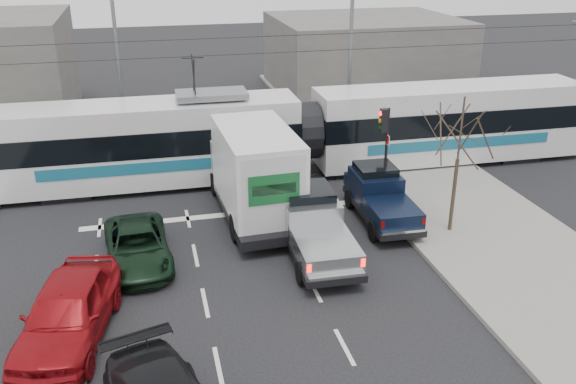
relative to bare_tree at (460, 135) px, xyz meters
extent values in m
plane|color=black|center=(-7.60, -2.50, -3.79)|extent=(120.00, 120.00, 0.00)
cube|color=gray|center=(1.40, -2.50, -3.72)|extent=(6.00, 60.00, 0.15)
cube|color=#33302D|center=(-7.60, 7.50, -3.78)|extent=(60.00, 1.60, 0.03)
cube|color=slate|center=(4.40, 21.50, -1.29)|extent=(12.00, 10.00, 5.00)
cylinder|color=#47382B|center=(0.00, 0.00, -2.27)|extent=(0.14, 0.14, 2.75)
cylinder|color=#47382B|center=(0.00, 0.00, 0.23)|extent=(0.07, 0.07, 2.25)
cylinder|color=black|center=(-1.00, 4.00, -1.84)|extent=(0.12, 0.12, 3.60)
cube|color=black|center=(-1.20, 4.00, -0.54)|extent=(0.28, 0.28, 0.95)
cylinder|color=#FF0C07|center=(-1.35, 4.00, -0.24)|extent=(0.06, 0.20, 0.20)
cylinder|color=orange|center=(-1.35, 4.00, -0.54)|extent=(0.06, 0.20, 0.20)
cylinder|color=#05330C|center=(-1.35, 4.00, -0.84)|extent=(0.06, 0.20, 0.20)
cube|color=white|center=(-1.02, 3.85, -1.34)|extent=(0.02, 0.30, 0.40)
cylinder|color=slate|center=(-0.10, 11.50, 0.71)|extent=(0.20, 0.20, 9.00)
cylinder|color=slate|center=(-11.60, 13.50, 0.71)|extent=(0.20, 0.20, 9.00)
cylinder|color=black|center=(-7.60, 7.50, 1.71)|extent=(60.00, 0.03, 0.03)
cylinder|color=black|center=(-7.60, 7.50, 2.41)|extent=(60.00, 0.03, 0.03)
cube|color=silver|center=(-10.52, 7.32, -2.77)|extent=(12.86, 2.84, 1.56)
cube|color=black|center=(-10.52, 7.32, -1.56)|extent=(12.92, 2.87, 1.06)
cube|color=silver|center=(-10.52, 7.32, -0.61)|extent=(12.86, 2.73, 0.99)
cube|color=#175C77|center=(-10.53, 5.96, -2.48)|extent=(8.98, 0.12, 0.50)
cube|color=silver|center=(3.43, 7.15, -2.77)|extent=(12.86, 2.84, 1.56)
cube|color=black|center=(3.43, 7.15, -1.56)|extent=(12.92, 2.87, 1.06)
cube|color=silver|center=(3.43, 7.15, -0.61)|extent=(12.86, 2.73, 0.99)
cube|color=#175C77|center=(3.41, 5.80, -2.48)|extent=(8.98, 0.12, 0.50)
cylinder|color=black|center=(-3.54, 7.24, -1.78)|extent=(1.03, 2.59, 2.58)
cube|color=slate|center=(-7.73, 7.28, 0.11)|extent=(3.01, 1.65, 0.25)
cube|color=black|center=(-14.00, 7.36, -3.61)|extent=(2.02, 2.31, 0.36)
cube|color=black|center=(-5.63, 7.26, -3.61)|extent=(2.02, 2.31, 0.36)
cube|color=black|center=(-1.45, 7.21, -3.61)|extent=(2.02, 2.31, 0.36)
cube|color=black|center=(6.92, 7.11, -3.61)|extent=(2.02, 2.31, 0.36)
cube|color=black|center=(-5.27, -0.39, -3.27)|extent=(2.09, 5.62, 0.24)
cube|color=#ACAEB1|center=(-5.24, 0.61, -2.59)|extent=(1.95, 2.39, 1.10)
cube|color=black|center=(-5.24, 0.71, -2.02)|extent=(1.68, 1.72, 0.53)
cube|color=#ACAEB1|center=(-5.20, 1.94, -2.81)|extent=(1.85, 1.06, 0.53)
cube|color=#ACAEB1|center=(-5.31, -1.61, -2.88)|extent=(1.95, 2.56, 0.62)
cube|color=silver|center=(-5.35, -3.06, -3.14)|extent=(1.77, 0.23, 0.17)
cube|color=#FF0C07|center=(-6.19, -2.92, -2.79)|extent=(0.14, 0.08, 0.27)
cube|color=#FF0C07|center=(-4.51, -2.97, -2.79)|extent=(0.14, 0.08, 0.27)
cylinder|color=black|center=(-6.10, 1.41, -3.41)|extent=(0.29, 0.77, 0.77)
cylinder|color=black|center=(-4.34, 1.36, -3.41)|extent=(0.29, 0.77, 0.77)
cylinder|color=black|center=(-6.21, -2.14, -3.41)|extent=(0.29, 0.77, 0.77)
cylinder|color=black|center=(-4.44, -2.20, -3.41)|extent=(0.29, 0.77, 0.77)
cube|color=black|center=(-6.72, 3.33, -3.22)|extent=(2.82, 7.44, 0.37)
cube|color=white|center=(-6.84, 6.12, -2.32)|extent=(2.46, 1.86, 1.68)
cube|color=black|center=(-6.85, 6.27, -1.69)|extent=(2.11, 1.26, 0.63)
cube|color=silver|center=(-6.69, 2.60, -1.67)|extent=(2.72, 5.10, 3.10)
cube|color=silver|center=(-6.59, 0.12, -1.67)|extent=(2.22, 0.14, 2.72)
cube|color=#125224|center=(-6.59, 0.07, -1.42)|extent=(1.76, 0.09, 1.05)
cube|color=black|center=(-6.58, -0.12, -3.32)|extent=(2.28, 0.36, 0.19)
cylinder|color=black|center=(-7.93, 5.63, -3.32)|extent=(0.35, 0.96, 0.94)
cylinder|color=black|center=(-5.72, 5.73, -3.32)|extent=(0.35, 0.96, 0.94)
cylinder|color=black|center=(-7.75, 1.23, -3.27)|extent=(0.36, 1.06, 1.05)
cylinder|color=black|center=(-5.53, 1.32, -3.27)|extent=(0.36, 1.06, 1.05)
cube|color=black|center=(-2.10, 1.51, -3.28)|extent=(1.88, 4.70, 0.23)
cube|color=black|center=(-2.07, 2.34, -2.63)|extent=(1.75, 2.01, 1.07)
cube|color=black|center=(-2.07, 2.44, -2.08)|extent=(1.51, 1.44, 0.51)
cube|color=black|center=(-2.03, 3.46, -2.85)|extent=(1.66, 0.89, 0.51)
cube|color=black|center=(-2.14, 0.49, -2.91)|extent=(1.75, 2.14, 0.60)
cube|color=silver|center=(-2.18, -0.72, -3.16)|extent=(1.58, 0.22, 0.17)
cube|color=#590505|center=(-2.93, -0.60, -2.82)|extent=(0.13, 0.08, 0.26)
cube|color=#590505|center=(-1.42, -0.65, -2.82)|extent=(0.13, 0.08, 0.26)
cylinder|color=black|center=(-2.84, 3.02, -3.42)|extent=(0.29, 0.75, 0.74)
cylinder|color=black|center=(-1.26, 2.97, -3.42)|extent=(0.29, 0.75, 0.74)
cylinder|color=black|center=(-2.94, 0.05, -3.42)|extent=(0.29, 0.75, 0.74)
cylinder|color=black|center=(-1.36, 0.00, -3.42)|extent=(0.29, 0.75, 0.74)
imported|color=black|center=(-11.19, 0.45, -3.17)|extent=(2.33, 4.58, 1.24)
imported|color=maroon|center=(-13.04, -3.38, -2.93)|extent=(3.01, 5.35, 1.72)
camera|label=1|loc=(-10.51, -18.15, 6.46)|focal=38.00mm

